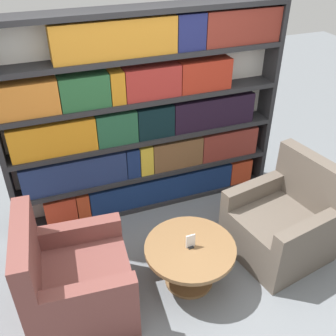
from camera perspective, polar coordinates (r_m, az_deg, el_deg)
name	(u,v)px	position (r m, az deg, el deg)	size (l,w,h in m)	color
ground_plane	(201,297)	(3.68, 4.74, -18.18)	(14.00, 14.00, 0.00)	slate
bookshelf	(146,120)	(4.08, -3.26, 6.98)	(2.89, 0.30, 2.17)	silver
armchair_left	(74,283)	(3.43, -13.49, -15.87)	(0.90, 0.88, 0.98)	brown
armchair_right	(283,224)	(4.00, 16.33, -7.79)	(0.97, 0.96, 0.98)	brown
coffee_table	(190,257)	(3.57, 3.19, -12.71)	(0.80, 0.80, 0.43)	brown
table_sign	(190,242)	(3.44, 3.28, -10.66)	(0.08, 0.06, 0.13)	black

